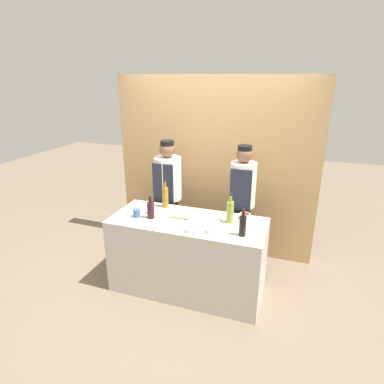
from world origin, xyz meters
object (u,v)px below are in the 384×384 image
at_px(bottle_wine, 151,210).
at_px(bottle_amber, 165,197).
at_px(chef_right, 242,205).
at_px(sauce_bowl_yellow, 191,229).
at_px(bottle_soy, 243,225).
at_px(sauce_bowl_red, 245,216).
at_px(cutting_board, 208,218).
at_px(bottle_oil, 230,211).
at_px(cup_blue, 137,213).
at_px(cup_cream, 151,210).
at_px(chef_left, 168,197).
at_px(sauce_bowl_white, 213,230).
at_px(wooden_spoon, 181,218).

xyz_separation_m(bottle_wine, bottle_amber, (0.02, 0.35, 0.03)).
bearing_deg(chef_right, sauce_bowl_yellow, -112.77).
relative_size(bottle_wine, bottle_soy, 0.89).
xyz_separation_m(sauce_bowl_red, cutting_board, (-0.38, -0.15, -0.02)).
bearing_deg(bottle_wine, chef_right, 37.22).
height_order(bottle_oil, cup_blue, bottle_oil).
distance_m(sauce_bowl_red, bottle_oil, 0.23).
bearing_deg(bottle_oil, cup_cream, -176.21).
relative_size(bottle_soy, chef_right, 0.18).
xyz_separation_m(sauce_bowl_yellow, cup_cream, (-0.59, 0.29, 0.02)).
distance_m(bottle_amber, cup_blue, 0.43).
xyz_separation_m(sauce_bowl_yellow, chef_left, (-0.61, 0.85, -0.03)).
relative_size(sauce_bowl_red, chef_left, 0.07).
bearing_deg(cutting_board, bottle_wine, -163.99).
bearing_deg(cup_blue, bottle_soy, -2.70).
relative_size(cup_blue, chef_left, 0.06).
relative_size(bottle_amber, chef_right, 0.21).
height_order(sauce_bowl_white, cup_cream, cup_cream).
distance_m(sauce_bowl_white, chef_right, 0.79).
relative_size(sauce_bowl_yellow, wooden_spoon, 0.58).
xyz_separation_m(sauce_bowl_yellow, bottle_wine, (-0.54, 0.17, 0.07)).
bearing_deg(chef_right, sauce_bowl_red, -73.54).
relative_size(sauce_bowl_yellow, chef_right, 0.08).
bearing_deg(cup_blue, sauce_bowl_yellow, -11.71).
height_order(sauce_bowl_yellow, cup_cream, cup_cream).
bearing_deg(cutting_board, chef_left, 143.93).
distance_m(cutting_board, chef_right, 0.57).
xyz_separation_m(sauce_bowl_yellow, sauce_bowl_red, (0.46, 0.50, 0.01)).
xyz_separation_m(bottle_amber, chef_left, (-0.10, 0.33, -0.13)).
xyz_separation_m(bottle_wine, bottle_soy, (1.04, -0.08, 0.01)).
bearing_deg(sauce_bowl_yellow, bottle_amber, 134.59).
bearing_deg(cup_blue, wooden_spoon, 12.46).
bearing_deg(bottle_soy, sauce_bowl_white, -176.36).
height_order(sauce_bowl_yellow, chef_right, chef_right).
bearing_deg(sauce_bowl_white, bottle_soy, 3.64).
xyz_separation_m(cup_cream, chef_right, (0.95, 0.56, -0.03)).
xyz_separation_m(wooden_spoon, chef_left, (-0.41, 0.59, -0.01)).
xyz_separation_m(bottle_amber, wooden_spoon, (0.31, -0.26, -0.12)).
relative_size(cutting_board, bottle_wine, 1.11).
height_order(sauce_bowl_red, chef_right, chef_right).
bearing_deg(sauce_bowl_yellow, bottle_oil, 47.21).
distance_m(cup_cream, chef_left, 0.56).
relative_size(sauce_bowl_white, wooden_spoon, 0.62).
bearing_deg(bottle_oil, wooden_spoon, -170.25).
relative_size(bottle_oil, bottle_soy, 1.16).
bearing_deg(bottle_wine, cup_blue, -171.79).
relative_size(cup_blue, wooden_spoon, 0.43).
bearing_deg(chef_right, sauce_bowl_white, -100.73).
bearing_deg(cup_cream, chef_left, 92.30).
distance_m(bottle_wine, chef_right, 1.12).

